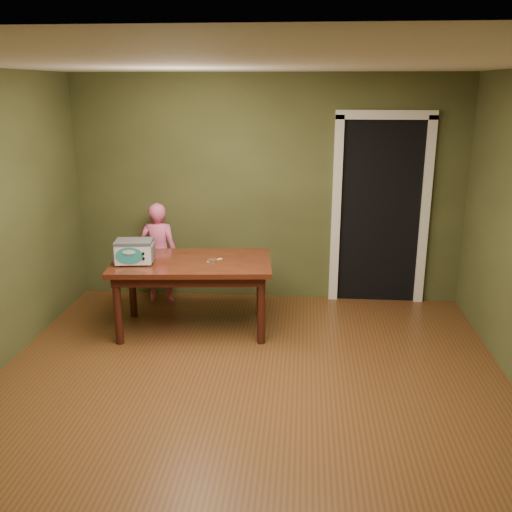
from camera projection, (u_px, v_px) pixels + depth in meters
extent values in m
plane|color=brown|center=(245.00, 405.00, 4.56)|extent=(5.00, 5.00, 0.00)
cube|color=#4D522C|center=(267.00, 190.00, 6.57)|extent=(4.50, 0.02, 2.60)
cube|color=#4D522C|center=(160.00, 466.00, 1.80)|extent=(4.50, 0.02, 2.60)
cube|color=white|center=(243.00, 63.00, 3.81)|extent=(4.50, 5.00, 0.02)
cube|color=black|center=(377.00, 208.00, 6.82)|extent=(0.90, 0.60, 2.10)
cube|color=black|center=(380.00, 213.00, 6.52)|extent=(0.90, 0.02, 2.10)
cube|color=white|center=(336.00, 213.00, 6.55)|extent=(0.10, 0.06, 2.20)
cube|color=white|center=(425.00, 215.00, 6.46)|extent=(0.10, 0.06, 2.20)
cube|color=white|center=(386.00, 115.00, 6.19)|extent=(1.10, 0.06, 0.10)
cube|color=#3D150D|center=(192.00, 263.00, 5.79)|extent=(1.68, 1.04, 0.05)
cube|color=#34130D|center=(192.00, 270.00, 5.81)|extent=(1.55, 0.91, 0.10)
cylinder|color=#34130D|center=(118.00, 310.00, 5.56)|extent=(0.08, 0.08, 0.70)
cylinder|color=#34130D|center=(132.00, 286.00, 6.23)|extent=(0.08, 0.08, 0.70)
cylinder|color=#34130D|center=(261.00, 310.00, 5.57)|extent=(0.08, 0.08, 0.70)
cylinder|color=#34130D|center=(260.00, 286.00, 6.24)|extent=(0.08, 0.08, 0.70)
cylinder|color=#4C4F54|center=(119.00, 266.00, 5.60)|extent=(0.02, 0.02, 0.02)
cylinder|color=#4C4F54|center=(122.00, 260.00, 5.78)|extent=(0.02, 0.02, 0.02)
cylinder|color=#4C4F54|center=(149.00, 265.00, 5.61)|extent=(0.02, 0.02, 0.02)
cylinder|color=#4C4F54|center=(151.00, 259.00, 5.79)|extent=(0.02, 0.02, 0.02)
cube|color=white|center=(134.00, 252.00, 5.66)|extent=(0.39, 0.30, 0.20)
cube|color=#4C4F54|center=(134.00, 242.00, 5.63)|extent=(0.39, 0.31, 0.03)
cube|color=#4C4F54|center=(116.00, 252.00, 5.65)|extent=(0.05, 0.23, 0.16)
cube|color=#4C4F54|center=(153.00, 252.00, 5.67)|extent=(0.05, 0.23, 0.16)
ellipsoid|color=teal|center=(129.00, 256.00, 5.54)|extent=(0.27, 0.05, 0.17)
cylinder|color=black|center=(143.00, 254.00, 5.54)|extent=(0.03, 0.02, 0.02)
cylinder|color=black|center=(144.00, 259.00, 5.55)|extent=(0.02, 0.01, 0.02)
cylinder|color=silver|center=(212.00, 260.00, 5.75)|extent=(0.10, 0.10, 0.02)
cylinder|color=#51321B|center=(212.00, 260.00, 5.75)|extent=(0.09, 0.09, 0.01)
cube|color=#F8CC6B|center=(215.00, 260.00, 5.78)|extent=(0.14, 0.15, 0.01)
imported|color=#E65F92|center=(159.00, 253.00, 6.59)|extent=(0.44, 0.30, 1.19)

